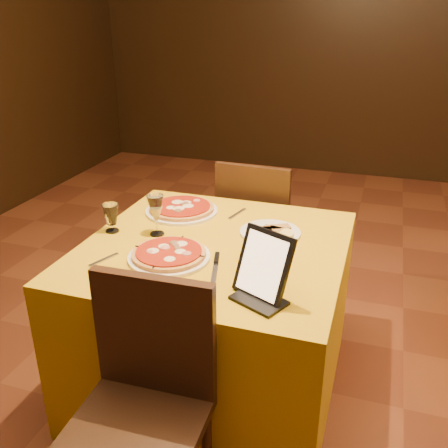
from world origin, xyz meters
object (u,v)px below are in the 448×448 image
(wine_glass, at_px, (156,215))
(water_glass, at_px, (111,218))
(pizza_near, at_px, (169,255))
(pizza_far, at_px, (182,209))
(tablet, at_px, (263,265))
(main_table, at_px, (215,318))
(chair_main_near, at_px, (134,430))
(chair_main_far, at_px, (261,230))

(wine_glass, height_order, water_glass, wine_glass)
(pizza_near, relative_size, pizza_far, 0.94)
(wine_glass, xyz_separation_m, tablet, (0.57, -0.35, 0.03))
(pizza_far, bearing_deg, pizza_near, -73.28)
(main_table, distance_m, tablet, 0.67)
(main_table, relative_size, chair_main_near, 1.21)
(chair_main_near, distance_m, wine_glass, 0.93)
(wine_glass, bearing_deg, main_table, -3.16)
(main_table, xyz_separation_m, water_glass, (-0.48, -0.02, 0.44))
(chair_main_near, relative_size, tablet, 3.73)
(pizza_near, relative_size, tablet, 1.37)
(chair_main_far, xyz_separation_m, tablet, (0.30, -1.17, 0.41))
(pizza_near, distance_m, water_glass, 0.39)
(tablet, bearing_deg, chair_main_far, 129.32)
(pizza_near, xyz_separation_m, water_glass, (-0.35, 0.16, 0.05))
(main_table, bearing_deg, pizza_far, 133.06)
(pizza_near, distance_m, wine_glass, 0.26)
(main_table, xyz_separation_m, chair_main_near, (0.00, -0.78, 0.08))
(pizza_far, bearing_deg, chair_main_near, -75.70)
(wine_glass, bearing_deg, pizza_near, -53.53)
(wine_glass, bearing_deg, chair_main_near, -70.83)
(water_glass, relative_size, tablet, 0.53)
(pizza_far, relative_size, wine_glass, 1.87)
(main_table, bearing_deg, chair_main_far, 90.00)
(chair_main_far, distance_m, pizza_far, 0.69)
(pizza_far, height_order, wine_glass, wine_glass)
(water_glass, bearing_deg, wine_glass, 9.09)
(main_table, height_order, tablet, tablet)
(water_glass, xyz_separation_m, tablet, (0.78, -0.31, 0.06))
(wine_glass, relative_size, tablet, 0.78)
(chair_main_near, xyz_separation_m, tablet, (0.30, 0.45, 0.41))
(chair_main_near, xyz_separation_m, pizza_near, (-0.13, 0.60, 0.31))
(chair_main_near, distance_m, pizza_far, 1.15)
(main_table, bearing_deg, wine_glass, 176.84)
(chair_main_far, height_order, wine_glass, wine_glass)
(chair_main_far, relative_size, tablet, 3.73)
(chair_main_near, height_order, tablet, tablet)
(wine_glass, distance_m, water_glass, 0.21)
(water_glass, bearing_deg, main_table, 2.11)
(main_table, height_order, wine_glass, wine_glass)
(pizza_near, distance_m, pizza_far, 0.50)
(tablet, bearing_deg, chair_main_near, -98.24)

